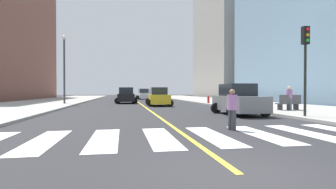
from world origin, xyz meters
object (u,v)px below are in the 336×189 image
at_px(car_red_sixth, 158,95).
at_px(car_silver_fourth, 125,96).
at_px(car_gray_fifth, 238,100).
at_px(park_bench, 289,103).
at_px(street_lamp, 64,64).
at_px(car_white_third, 144,94).
at_px(car_blue_nearest, 153,94).
at_px(pedestrian_waiting_east, 289,97).
at_px(fire_hydrant, 208,99).
at_px(pedestrian_crossing, 232,108).
at_px(car_black_seventh, 126,96).
at_px(car_yellow_second, 159,97).
at_px(traffic_light_near_corner, 305,53).

bearing_deg(car_red_sixth, car_silver_fourth, 63.25).
xyz_separation_m(car_gray_fifth, park_bench, (4.62, 1.36, -0.26)).
bearing_deg(street_lamp, car_gray_fifth, -47.04).
bearing_deg(car_white_third, car_blue_nearest, -108.13).
height_order(car_gray_fifth, car_red_sixth, car_gray_fifth).
distance_m(car_silver_fourth, pedestrian_waiting_east, 26.12).
height_order(park_bench, street_lamp, street_lamp).
bearing_deg(park_bench, fire_hydrant, 8.29).
bearing_deg(park_bench, pedestrian_waiting_east, -150.42).
relative_size(car_red_sixth, pedestrian_crossing, 2.30).
bearing_deg(car_silver_fourth, pedestrian_crossing, -85.36).
bearing_deg(fire_hydrant, car_gray_fifth, -100.65).
distance_m(car_gray_fifth, car_black_seventh, 18.77).
relative_size(car_yellow_second, traffic_light_near_corner, 0.89).
relative_size(car_red_sixth, car_black_seventh, 0.81).
xyz_separation_m(traffic_light_near_corner, pedestrian_waiting_east, (2.06, 4.27, -2.54)).
distance_m(car_gray_fifth, pedestrian_waiting_east, 4.83).
bearing_deg(car_silver_fourth, car_black_seventh, -92.19).
relative_size(car_gray_fifth, fire_hydrant, 5.11).
bearing_deg(car_gray_fifth, car_blue_nearest, -88.95).
bearing_deg(park_bench, car_silver_fourth, 24.31).
distance_m(pedestrian_crossing, pedestrian_waiting_east, 10.87).
relative_size(car_red_sixth, traffic_light_near_corner, 0.75).
xyz_separation_m(traffic_light_near_corner, street_lamp, (-16.61, 18.01, 1.02)).
xyz_separation_m(car_gray_fifth, pedestrian_waiting_east, (4.64, 1.33, 0.17)).
bearing_deg(pedestrian_waiting_east, pedestrian_crossing, -69.17).
xyz_separation_m(traffic_light_near_corner, park_bench, (2.04, 4.30, -2.96)).
relative_size(car_gray_fifth, park_bench, 2.50).
height_order(car_yellow_second, pedestrian_crossing, car_yellow_second).
relative_size(car_blue_nearest, fire_hydrant, 4.84).
distance_m(car_white_third, traffic_light_near_corner, 37.21).
relative_size(car_yellow_second, street_lamp, 0.57).
distance_m(car_yellow_second, pedestrian_crossing, 17.37).
xyz_separation_m(car_white_third, pedestrian_crossing, (0.28, -39.85, -0.06)).
height_order(car_gray_fifth, car_black_seventh, car_black_seventh).
distance_m(car_black_seventh, pedestrian_waiting_east, 19.86).
xyz_separation_m(car_blue_nearest, fire_hydrant, (2.75, -32.37, -0.31)).
bearing_deg(car_gray_fifth, pedestrian_crossing, 63.15).
distance_m(traffic_light_near_corner, park_bench, 5.60).
bearing_deg(car_red_sixth, car_white_third, 52.16).
bearing_deg(traffic_light_near_corner, car_yellow_second, -66.06).
xyz_separation_m(car_white_third, fire_hydrant, (5.94, -20.69, -0.37)).
bearing_deg(car_yellow_second, street_lamp, -18.49).
bearing_deg(park_bench, car_white_third, 11.78).
relative_size(traffic_light_near_corner, street_lamp, 0.65).
bearing_deg(car_white_third, pedestrian_waiting_east, 101.28).
bearing_deg(pedestrian_crossing, car_red_sixth, 153.54).
bearing_deg(car_yellow_second, car_red_sixth, -95.35).
distance_m(car_blue_nearest, car_white_third, 12.10).
relative_size(car_yellow_second, car_gray_fifth, 0.97).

